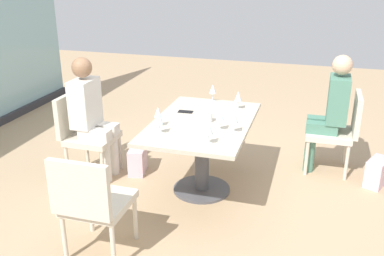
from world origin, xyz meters
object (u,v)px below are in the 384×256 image
(wine_glass_2, at_px, (213,89))
(cell_phone_on_table, at_px, (186,112))
(chair_far_left, at_px, (92,200))
(handbag_0, at_px, (138,160))
(wine_glass_0, at_px, (158,113))
(wine_glass_1, at_px, (220,116))
(handbag_1, at_px, (377,172))
(dining_table_main, at_px, (202,138))
(wine_glass_6, at_px, (238,97))
(wine_glass_3, at_px, (209,129))
(wine_glass_5, at_px, (234,118))
(person_near_window, at_px, (91,113))
(coffee_cup, at_px, (208,117))
(person_front_right, at_px, (331,108))
(chair_front_right, at_px, (340,128))
(wine_glass_4, at_px, (159,119))
(chair_near_window, at_px, (83,130))

(wine_glass_2, distance_m, cell_phone_on_table, 0.47)
(chair_far_left, distance_m, handbag_0, 1.49)
(wine_glass_0, distance_m, wine_glass_2, 0.92)
(wine_glass_1, height_order, handbag_1, wine_glass_1)
(dining_table_main, relative_size, wine_glass_6, 7.54)
(wine_glass_3, bearing_deg, dining_table_main, 20.63)
(dining_table_main, distance_m, wine_glass_5, 0.50)
(person_near_window, relative_size, coffee_cup, 14.00)
(dining_table_main, xyz_separation_m, coffee_cup, (0.00, -0.06, 0.22))
(chair_far_left, xyz_separation_m, person_front_right, (2.07, -1.66, 0.20))
(wine_glass_1, height_order, wine_glass_2, same)
(chair_front_right, bearing_deg, person_near_window, 108.93)
(wine_glass_0, bearing_deg, wine_glass_6, -40.99)
(chair_front_right, bearing_deg, person_front_right, 90.00)
(dining_table_main, relative_size, person_front_right, 1.11)
(wine_glass_2, bearing_deg, chair_front_right, -81.00)
(person_near_window, relative_size, wine_glass_6, 6.81)
(wine_glass_6, distance_m, cell_phone_on_table, 0.55)
(wine_glass_4, bearing_deg, handbag_1, -62.40)
(handbag_1, bearing_deg, wine_glass_5, 145.29)
(dining_table_main, bearing_deg, person_front_right, -54.32)
(wine_glass_5, bearing_deg, wine_glass_6, 7.76)
(person_near_window, xyz_separation_m, wine_glass_5, (-0.20, -1.50, 0.16))
(chair_front_right, bearing_deg, handbag_0, 107.52)
(wine_glass_1, distance_m, wine_glass_5, 0.13)
(wine_glass_2, bearing_deg, handbag_1, -90.53)
(wine_glass_6, bearing_deg, chair_far_left, 155.78)
(wine_glass_0, bearing_deg, coffee_cup, -58.07)
(person_front_right, bearing_deg, wine_glass_0, 125.67)
(cell_phone_on_table, height_order, handbag_0, cell_phone_on_table)
(person_near_window, height_order, handbag_1, person_near_window)
(chair_near_window, relative_size, wine_glass_0, 4.70)
(wine_glass_4, relative_size, cell_phone_on_table, 1.28)
(person_near_window, bearing_deg, handbag_1, -77.88)
(wine_glass_3, relative_size, wine_glass_5, 1.00)
(chair_front_right, distance_m, coffee_cup, 1.49)
(chair_front_right, relative_size, handbag_1, 2.90)
(chair_near_window, relative_size, cell_phone_on_table, 6.04)
(person_front_right, bearing_deg, cell_phone_on_table, 114.36)
(person_near_window, bearing_deg, chair_near_window, 90.00)
(handbag_0, bearing_deg, handbag_1, -91.90)
(cell_phone_on_table, bearing_deg, person_front_right, -69.33)
(wine_glass_4, bearing_deg, coffee_cup, -38.87)
(wine_glass_0, relative_size, handbag_1, 0.62)
(wine_glass_4, bearing_deg, dining_table_main, -33.89)
(wine_glass_6, bearing_deg, wine_glass_0, 139.01)
(chair_front_right, relative_size, wine_glass_3, 4.70)
(chair_near_window, relative_size, wine_glass_4, 4.70)
(wine_glass_2, xyz_separation_m, wine_glass_4, (-1.03, 0.22, 0.00))
(wine_glass_1, relative_size, coffee_cup, 2.06)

